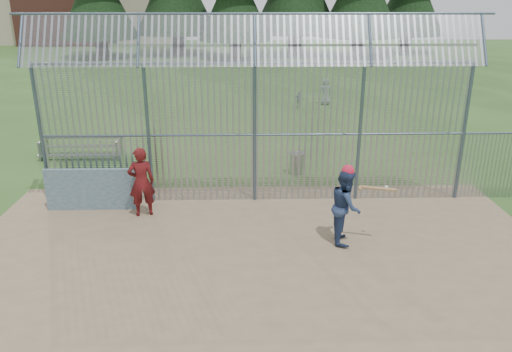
{
  "coord_description": "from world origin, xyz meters",
  "views": [
    {
      "loc": [
        -0.32,
        -10.18,
        5.72
      ],
      "look_at": [
        0.0,
        2.0,
        1.3
      ],
      "focal_mm": 35.0,
      "sensor_mm": 36.0,
      "label": 1
    }
  ],
  "objects_px": {
    "onlooker": "(141,182)",
    "bleacher": "(81,147)",
    "dugout_wall": "(91,189)",
    "batter": "(346,206)",
    "trash_can": "(297,163)"
  },
  "relations": [
    {
      "from": "onlooker",
      "to": "dugout_wall",
      "type": "bearing_deg",
      "value": -31.64
    },
    {
      "from": "dugout_wall",
      "to": "bleacher",
      "type": "height_order",
      "value": "dugout_wall"
    },
    {
      "from": "batter",
      "to": "onlooker",
      "type": "height_order",
      "value": "onlooker"
    },
    {
      "from": "batter",
      "to": "bleacher",
      "type": "distance_m",
      "value": 11.01
    },
    {
      "from": "trash_can",
      "to": "bleacher",
      "type": "bearing_deg",
      "value": 165.6
    },
    {
      "from": "batter",
      "to": "trash_can",
      "type": "xyz_separation_m",
      "value": [
        -0.64,
        4.99,
        -0.56
      ]
    },
    {
      "from": "onlooker",
      "to": "bleacher",
      "type": "distance_m",
      "value": 6.26
    },
    {
      "from": "onlooker",
      "to": "trash_can",
      "type": "bearing_deg",
      "value": -160.42
    },
    {
      "from": "dugout_wall",
      "to": "batter",
      "type": "xyz_separation_m",
      "value": [
        6.73,
        -2.11,
        0.32
      ]
    },
    {
      "from": "dugout_wall",
      "to": "batter",
      "type": "distance_m",
      "value": 7.06
    },
    {
      "from": "batter",
      "to": "trash_can",
      "type": "relative_size",
      "value": 2.25
    },
    {
      "from": "onlooker",
      "to": "bleacher",
      "type": "bearing_deg",
      "value": -74.53
    },
    {
      "from": "bleacher",
      "to": "batter",
      "type": "bearing_deg",
      "value": -39.52
    },
    {
      "from": "batter",
      "to": "dugout_wall",
      "type": "bearing_deg",
      "value": 79.27
    },
    {
      "from": "bleacher",
      "to": "onlooker",
      "type": "bearing_deg",
      "value": -58.35
    }
  ]
}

